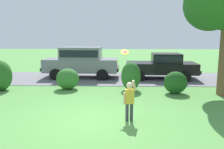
% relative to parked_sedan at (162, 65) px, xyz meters
% --- Properties ---
extents(ground_plane, '(80.00, 80.00, 0.00)m').
position_rel_parked_sedan_xyz_m(ground_plane, '(-3.52, -6.98, -0.85)').
color(ground_plane, '#518E42').
extents(driveway_strip, '(28.00, 4.40, 0.02)m').
position_rel_parked_sedan_xyz_m(driveway_strip, '(-3.52, -0.08, -0.84)').
color(driveway_strip, slate).
rests_on(driveway_strip, ground).
extents(shrub_near_tree, '(1.01, 1.02, 1.45)m').
position_rel_parked_sedan_xyz_m(shrub_near_tree, '(-8.31, -3.28, -0.12)').
color(shrub_near_tree, '#286023').
rests_on(shrub_near_tree, ground).
extents(shrub_centre_left, '(1.13, 0.96, 1.03)m').
position_rel_parked_sedan_xyz_m(shrub_centre_left, '(-5.17, -2.92, -0.33)').
color(shrub_centre_left, '#33702B').
rests_on(shrub_centre_left, ground).
extents(shrub_centre, '(0.93, 0.90, 1.37)m').
position_rel_parked_sedan_xyz_m(shrub_centre, '(-2.08, -3.06, -0.16)').
color(shrub_centre, '#286023').
rests_on(shrub_centre, ground).
extents(shrub_centre_right, '(1.05, 0.85, 1.01)m').
position_rel_parked_sedan_xyz_m(shrub_centre_right, '(-0.09, -3.62, -0.34)').
color(shrub_centre_right, '#1E511C').
rests_on(shrub_centre_right, ground).
extents(parked_sedan, '(4.50, 2.29, 1.56)m').
position_rel_parked_sedan_xyz_m(parked_sedan, '(0.00, 0.00, 0.00)').
color(parked_sedan, black).
rests_on(parked_sedan, ground).
extents(parked_suv, '(4.73, 2.17, 1.92)m').
position_rel_parked_sedan_xyz_m(parked_suv, '(-5.01, 0.21, 0.23)').
color(parked_suv, gray).
rests_on(parked_suv, ground).
extents(child_thrower, '(0.42, 0.32, 1.29)m').
position_rel_parked_sedan_xyz_m(child_thrower, '(-2.34, -7.02, -0.13)').
color(child_thrower, '#383842').
rests_on(child_thrower, ground).
extents(frisbee, '(0.30, 0.25, 0.20)m').
position_rel_parked_sedan_xyz_m(frisbee, '(-2.47, -5.98, 1.19)').
color(frisbee, yellow).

